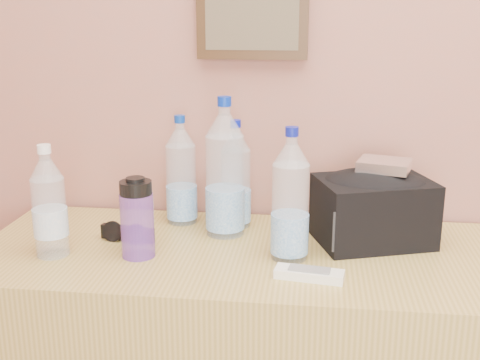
% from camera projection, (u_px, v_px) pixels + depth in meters
% --- Properties ---
extents(picture_frame, '(0.30, 0.03, 0.25)m').
position_uv_depth(picture_frame, '(252.00, 12.00, 1.60)').
color(picture_frame, '#382311').
rests_on(picture_frame, room_shell).
extents(pet_large_a, '(0.08, 0.08, 0.30)m').
position_uv_depth(pet_large_a, '(181.00, 176.00, 1.66)').
color(pet_large_a, white).
rests_on(pet_large_a, dresser).
extents(pet_large_b, '(0.10, 0.10, 0.37)m').
position_uv_depth(pet_large_b, '(225.00, 175.00, 1.57)').
color(pet_large_b, silver).
rests_on(pet_large_b, dresser).
extents(pet_large_c, '(0.08, 0.08, 0.30)m').
position_uv_depth(pet_large_c, '(236.00, 180.00, 1.64)').
color(pet_large_c, silver).
rests_on(pet_large_c, dresser).
extents(pet_large_d, '(0.09, 0.09, 0.32)m').
position_uv_depth(pet_large_d, '(290.00, 202.00, 1.41)').
color(pet_large_d, '#ACC5DC').
rests_on(pet_large_d, dresser).
extents(pet_small, '(0.08, 0.08, 0.27)m').
position_uv_depth(pet_small, '(49.00, 208.00, 1.44)').
color(pet_small, '#ABC1D4').
rests_on(pet_small, dresser).
extents(nalgene_bottle, '(0.08, 0.08, 0.20)m').
position_uv_depth(nalgene_bottle, '(137.00, 218.00, 1.44)').
color(nalgene_bottle, purple).
rests_on(nalgene_bottle, dresser).
extents(sunglasses, '(0.15, 0.08, 0.04)m').
position_uv_depth(sunglasses, '(128.00, 233.00, 1.56)').
color(sunglasses, black).
rests_on(sunglasses, dresser).
extents(ac_remote, '(0.16, 0.07, 0.02)m').
position_uv_depth(ac_remote, '(309.00, 274.00, 1.34)').
color(ac_remote, white).
rests_on(ac_remote, dresser).
extents(toiletry_bag, '(0.33, 0.28, 0.19)m').
position_uv_depth(toiletry_bag, '(373.00, 207.00, 1.53)').
color(toiletry_bag, black).
rests_on(toiletry_bag, dresser).
extents(foil_packet, '(0.15, 0.13, 0.03)m').
position_uv_depth(foil_packet, '(384.00, 165.00, 1.51)').
color(foil_packet, silver).
rests_on(foil_packet, toiletry_bag).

